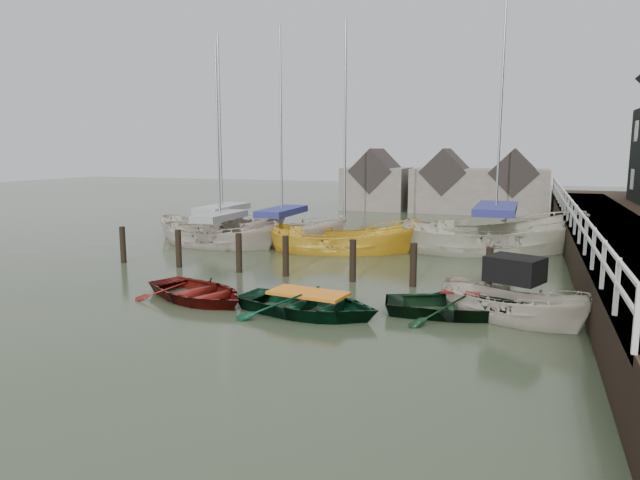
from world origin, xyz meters
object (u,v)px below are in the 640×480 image
at_px(motorboat, 512,316).
at_px(sailboat_e, 223,237).
at_px(rowboat_green, 308,314).
at_px(sailboat_b, 282,241).
at_px(sailboat_a, 221,245).
at_px(sailboat_d, 494,250).
at_px(rowboat_red, 198,300).
at_px(sailboat_c, 344,251).
at_px(rowboat_dkgreen, 460,315).

relative_size(motorboat, sailboat_e, 0.39).
height_order(rowboat_green, sailboat_b, sailboat_b).
bearing_deg(sailboat_e, motorboat, -135.90).
distance_m(rowboat_green, sailboat_a, 11.51).
bearing_deg(sailboat_e, sailboat_b, -103.29).
bearing_deg(sailboat_d, sailboat_a, 81.59).
bearing_deg(rowboat_red, motorboat, -59.39).
relative_size(rowboat_green, motorboat, 0.93).
bearing_deg(sailboat_a, motorboat, -118.43).
bearing_deg(motorboat, sailboat_d, 29.01).
xyz_separation_m(rowboat_red, sailboat_d, (7.55, 11.31, 0.06)).
relative_size(rowboat_green, sailboat_c, 0.37).
bearing_deg(sailboat_a, rowboat_dkgreen, -121.17).
bearing_deg(sailboat_b, rowboat_dkgreen, -138.75).
xyz_separation_m(rowboat_dkgreen, sailboat_e, (-12.45, 9.41, 0.06)).
distance_m(rowboat_red, rowboat_dkgreen, 7.37).
xyz_separation_m(rowboat_green, sailboat_d, (4.04, 11.53, 0.06)).
relative_size(sailboat_a, sailboat_c, 0.92).
bearing_deg(rowboat_red, rowboat_dkgreen, -58.05).
xyz_separation_m(rowboat_dkgreen, sailboat_c, (-5.74, 7.96, 0.01)).
bearing_deg(rowboat_green, rowboat_red, 93.71).
bearing_deg(sailboat_c, rowboat_red, 155.53).
bearing_deg(rowboat_dkgreen, sailboat_d, -13.69).
height_order(motorboat, sailboat_d, sailboat_d).
relative_size(rowboat_red, sailboat_c, 0.35).
height_order(rowboat_red, sailboat_b, sailboat_b).
bearing_deg(motorboat, sailboat_e, 78.81).
distance_m(rowboat_red, rowboat_green, 3.52).
height_order(rowboat_green, rowboat_dkgreen, rowboat_green).
height_order(rowboat_red, rowboat_dkgreen, rowboat_dkgreen).
xyz_separation_m(rowboat_red, rowboat_dkgreen, (7.28, 1.09, 0.00)).
xyz_separation_m(sailboat_d, sailboat_e, (-12.72, -0.80, 0.00)).
relative_size(sailboat_a, sailboat_b, 0.90).
height_order(sailboat_c, sailboat_e, sailboat_e).
distance_m(motorboat, sailboat_b, 14.07).
distance_m(rowboat_green, sailboat_b, 11.95).
height_order(rowboat_red, sailboat_a, sailboat_a).
bearing_deg(sailboat_c, sailboat_d, -84.16).
bearing_deg(rowboat_red, rowboat_green, -70.13).
bearing_deg(sailboat_d, motorboat, 163.44).
bearing_deg(rowboat_green, sailboat_b, 34.53).
bearing_deg(sailboat_a, rowboat_red, -152.46).
xyz_separation_m(sailboat_b, sailboat_d, (9.51, 0.91, -0.01)).
relative_size(rowboat_dkgreen, sailboat_d, 0.31).
bearing_deg(rowboat_red, sailboat_b, 34.08).
relative_size(rowboat_green, sailboat_a, 0.40).
relative_size(rowboat_dkgreen, sailboat_e, 0.36).
bearing_deg(motorboat, rowboat_red, 120.37).
height_order(rowboat_dkgreen, sailboat_b, sailboat_b).
bearing_deg(sailboat_c, rowboat_dkgreen, -158.98).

